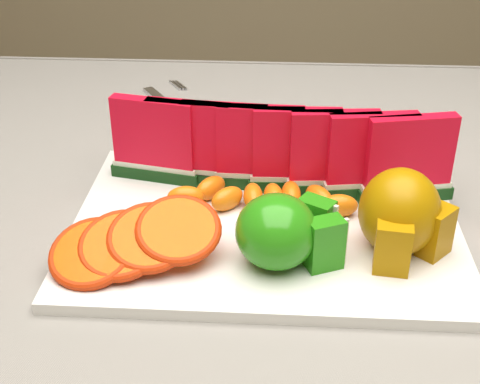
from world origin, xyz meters
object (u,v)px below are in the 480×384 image
object	(u,v)px
pear_cluster	(401,215)
side_plate	(292,139)
apple_cluster	(284,232)
fork	(170,105)
platter	(266,224)

from	to	relation	value
pear_cluster	side_plate	xyz separation A→B (m)	(-0.10, 0.26, -0.05)
apple_cluster	pear_cluster	distance (m)	0.11
pear_cluster	fork	distance (m)	0.47
fork	platter	bearing A→B (deg)	-65.07
side_plate	platter	bearing A→B (deg)	-97.86
platter	pear_cluster	xyz separation A→B (m)	(0.13, -0.04, 0.04)
pear_cluster	side_plate	world-z (taller)	pear_cluster
platter	fork	distance (m)	0.36
apple_cluster	side_plate	bearing A→B (deg)	87.72
platter	side_plate	distance (m)	0.22
apple_cluster	pear_cluster	xyz separation A→B (m)	(0.11, 0.03, 0.01)
platter	side_plate	bearing A→B (deg)	82.14
platter	fork	size ratio (longest dim) A/B	2.18
fork	apple_cluster	bearing A→B (deg)	-66.88
apple_cluster	pear_cluster	world-z (taller)	pear_cluster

